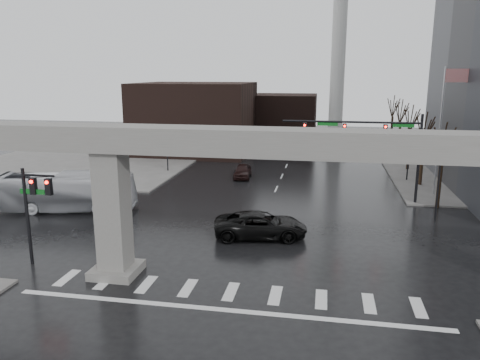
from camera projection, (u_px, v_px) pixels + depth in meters
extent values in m
plane|color=black|center=(234.00, 284.00, 26.08)|extent=(160.00, 160.00, 0.00)
cube|color=slate|center=(101.00, 156.00, 65.13)|extent=(28.00, 36.00, 0.15)
cube|color=gray|center=(234.00, 141.00, 24.27)|extent=(48.00, 2.20, 1.40)
cube|color=gray|center=(113.00, 214.00, 26.49)|extent=(1.60, 1.60, 7.30)
cube|color=gray|center=(117.00, 270.00, 27.25)|extent=(2.60, 2.60, 0.50)
cube|color=black|center=(195.00, 118.00, 67.65)|extent=(16.00, 14.00, 10.00)
cube|color=black|center=(284.00, 120.00, 75.35)|extent=(10.00, 10.00, 8.00)
cylinder|color=silver|center=(339.00, 46.00, 65.71)|extent=(2.00, 2.00, 30.00)
cylinder|color=gray|center=(334.00, 148.00, 68.96)|extent=(3.60, 3.60, 1.20)
cylinder|color=black|center=(419.00, 160.00, 40.93)|extent=(0.24, 0.24, 8.00)
cylinder|color=black|center=(351.00, 122.00, 41.27)|extent=(12.00, 0.18, 0.18)
cube|color=black|center=(385.00, 130.00, 40.89)|extent=(0.35, 0.30, 1.00)
cube|color=black|center=(344.00, 129.00, 41.50)|extent=(0.35, 0.30, 1.00)
cube|color=black|center=(305.00, 128.00, 42.12)|extent=(0.35, 0.30, 1.00)
sphere|color=#FF0C05|center=(386.00, 127.00, 40.65)|extent=(0.20, 0.20, 0.20)
cube|color=#0D601A|center=(404.00, 125.00, 40.52)|extent=(1.80, 0.05, 0.35)
cube|color=#0D601A|center=(327.00, 124.00, 41.66)|extent=(1.80, 0.05, 0.35)
cylinder|color=black|center=(27.00, 217.00, 28.13)|extent=(0.20, 0.20, 6.00)
cylinder|color=black|center=(38.00, 176.00, 27.37)|extent=(2.00, 0.14, 0.14)
cube|color=black|center=(33.00, 186.00, 27.59)|extent=(0.35, 0.30, 1.00)
cube|color=black|center=(49.00, 187.00, 27.41)|extent=(0.35, 0.30, 1.00)
cube|color=#0D601A|center=(32.00, 192.00, 27.68)|extent=(1.60, 0.05, 0.30)
cylinder|color=silver|center=(439.00, 133.00, 43.16)|extent=(0.12, 0.12, 12.00)
cube|color=#B01612|center=(457.00, 76.00, 41.81)|extent=(2.00, 0.03, 1.20)
cylinder|color=black|center=(438.00, 191.00, 36.57)|extent=(0.14, 0.14, 4.80)
cube|color=black|center=(441.00, 162.00, 36.04)|extent=(0.90, 0.06, 0.06)
sphere|color=silver|center=(435.00, 159.00, 36.08)|extent=(0.32, 0.32, 0.32)
sphere|color=silver|center=(447.00, 159.00, 35.92)|extent=(0.32, 0.32, 0.32)
cylinder|color=black|center=(408.00, 159.00, 49.99)|extent=(0.14, 0.14, 4.80)
cube|color=black|center=(410.00, 137.00, 49.46)|extent=(0.90, 0.06, 0.06)
sphere|color=silver|center=(406.00, 135.00, 49.49)|extent=(0.32, 0.32, 0.32)
sphere|color=silver|center=(415.00, 136.00, 49.33)|extent=(0.32, 0.32, 0.32)
cylinder|color=black|center=(391.00, 141.00, 63.40)|extent=(0.14, 0.14, 4.80)
cube|color=black|center=(393.00, 123.00, 62.87)|extent=(0.90, 0.06, 0.06)
sphere|color=silver|center=(389.00, 122.00, 62.90)|extent=(0.32, 0.32, 0.32)
sphere|color=silver|center=(396.00, 122.00, 62.75)|extent=(0.32, 0.32, 0.32)
cylinder|color=black|center=(115.00, 178.00, 41.32)|extent=(0.14, 0.14, 4.80)
cube|color=black|center=(113.00, 151.00, 40.79)|extent=(0.90, 0.06, 0.06)
sphere|color=silver|center=(109.00, 149.00, 40.83)|extent=(0.32, 0.32, 0.32)
sphere|color=silver|center=(118.00, 149.00, 40.67)|extent=(0.32, 0.32, 0.32)
cylinder|color=black|center=(167.00, 152.00, 54.74)|extent=(0.14, 0.14, 4.80)
cube|color=black|center=(167.00, 132.00, 54.21)|extent=(0.90, 0.06, 0.06)
sphere|color=silver|center=(163.00, 130.00, 54.24)|extent=(0.32, 0.32, 0.32)
sphere|color=silver|center=(170.00, 130.00, 54.08)|extent=(0.32, 0.32, 0.32)
cylinder|color=black|center=(199.00, 136.00, 68.15)|extent=(0.14, 0.14, 4.80)
cube|color=black|center=(199.00, 120.00, 67.62)|extent=(0.90, 0.06, 0.06)
sphere|color=silver|center=(196.00, 118.00, 67.65)|extent=(0.32, 0.32, 0.32)
sphere|color=silver|center=(202.00, 118.00, 67.50)|extent=(0.32, 0.32, 0.32)
cylinder|color=black|center=(439.00, 182.00, 40.26)|extent=(0.34, 0.34, 4.55)
cylinder|color=black|center=(444.00, 139.00, 39.41)|extent=(0.12, 1.52, 2.98)
cylinder|color=black|center=(449.00, 141.00, 39.62)|extent=(0.83, 1.14, 2.51)
cylinder|color=black|center=(422.00, 164.00, 47.91)|extent=(0.34, 0.34, 4.66)
cylinder|color=black|center=(425.00, 126.00, 47.05)|extent=(0.12, 1.55, 3.05)
cylinder|color=black|center=(429.00, 129.00, 47.25)|extent=(0.85, 1.16, 2.57)
cylinder|color=black|center=(409.00, 151.00, 55.56)|extent=(0.34, 0.34, 4.76)
cylinder|color=black|center=(411.00, 118.00, 54.68)|extent=(0.12, 1.59, 3.11)
cylinder|color=black|center=(415.00, 120.00, 54.89)|extent=(0.86, 1.18, 2.62)
cylinder|color=black|center=(399.00, 141.00, 63.22)|extent=(0.34, 0.34, 4.87)
cylinder|color=black|center=(401.00, 111.00, 62.31)|extent=(0.12, 1.62, 3.18)
cylinder|color=black|center=(405.00, 113.00, 62.52)|extent=(0.88, 1.20, 2.68)
cylinder|color=black|center=(391.00, 133.00, 70.87)|extent=(0.34, 0.34, 4.97)
cylinder|color=black|center=(393.00, 106.00, 69.95)|extent=(0.12, 1.65, 3.25)
cylinder|color=black|center=(396.00, 107.00, 70.16)|extent=(0.89, 1.23, 2.74)
imported|color=black|center=(261.00, 225.00, 33.17)|extent=(6.98, 4.08, 1.82)
imported|color=silver|center=(64.00, 192.00, 39.42)|extent=(12.16, 5.08, 3.30)
imported|color=black|center=(243.00, 171.00, 52.01)|extent=(2.06, 4.50, 1.50)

